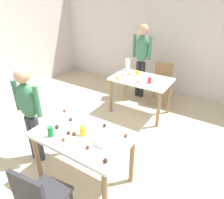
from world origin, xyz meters
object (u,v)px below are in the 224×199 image
soda_can (50,132)px  chair_near_table (39,197)px  pitcher_far (128,65)px  chair_far_table (162,81)px  dining_table_near (83,141)px  dining_table_far (141,84)px  mixing_bowl (104,140)px  person_girl_near (29,109)px  person_adult_far (142,55)px

soda_can → chair_near_table: bearing=-56.4°
pitcher_far → chair_far_table: bearing=34.6°
dining_table_near → chair_far_table: 2.68m
dining_table_near → chair_near_table: 0.75m
dining_table_far → mixing_bowl: bearing=-76.4°
chair_far_table → mixing_bowl: bearing=-83.6°
dining_table_near → soda_can: bearing=-141.5°
dining_table_near → person_girl_near: (-0.86, -0.06, 0.20)m
mixing_bowl → soda_can: 0.63m
dining_table_near → pitcher_far: pitcher_far is taller
dining_table_far → person_girl_near: 2.15m
person_adult_far → pitcher_far: (-0.11, -0.42, -0.13)m
chair_near_table → chair_far_table: size_ratio=1.00×
person_adult_far → mixing_bowl: (0.81, -2.65, -0.22)m
dining_table_far → pitcher_far: (-0.45, 0.28, 0.23)m
dining_table_far → person_adult_far: 0.85m
person_adult_far → soda_can: bearing=-85.5°
dining_table_near → dining_table_far: size_ratio=1.03×
dining_table_near → person_adult_far: bearing=100.8°
person_girl_near → person_adult_far: bearing=82.6°
soda_can → pitcher_far: bearing=97.9°
mixing_bowl → chair_near_table: bearing=-108.0°
chair_far_table → mixing_bowl: 2.70m
dining_table_far → chair_near_table: bearing=-85.1°
dining_table_far → chair_far_table: chair_far_table is taller
chair_far_table → person_adult_far: person_adult_far is taller
chair_far_table → dining_table_near: bearing=-90.2°
dining_table_far → mixing_bowl: (0.47, -1.96, 0.14)m
soda_can → person_adult_far: bearing=94.5°
person_adult_far → chair_far_table: bearing=1.5°
chair_far_table → person_adult_far: size_ratio=0.53×
chair_near_table → person_girl_near: size_ratio=0.61×
dining_table_near → dining_table_far: (-0.17, 1.96, -0.00)m
chair_near_table → chair_far_table: same height
soda_can → pitcher_far: (-0.34, 2.46, 0.06)m
person_adult_far → dining_table_near: bearing=-79.2°
chair_near_table → mixing_bowl: (0.24, 0.75, 0.28)m
chair_near_table → soda_can: soda_can is taller
person_girl_near → pitcher_far: bearing=84.1°
chair_near_table → mixing_bowl: 0.83m
dining_table_far → person_adult_far: bearing=115.9°
chair_near_table → dining_table_far: bearing=94.9°
chair_near_table → pitcher_far: (-0.68, 2.98, 0.37)m
pitcher_far → chair_near_table: bearing=-77.1°
dining_table_far → soda_can: size_ratio=9.25×
dining_table_near → person_girl_near: size_ratio=0.82×
dining_table_near → chair_far_table: bearing=89.8°
dining_table_far → dining_table_near: bearing=-85.1°
dining_table_near → person_adult_far: person_adult_far is taller
chair_near_table → person_adult_far: 3.48m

